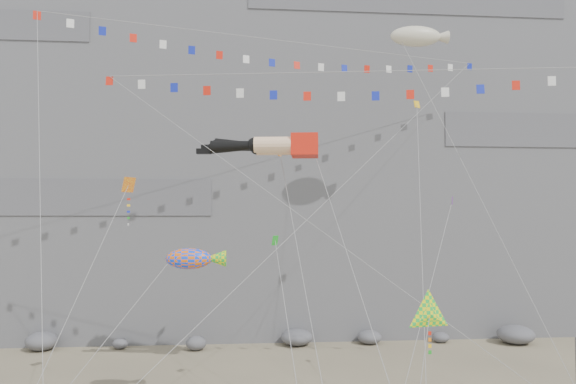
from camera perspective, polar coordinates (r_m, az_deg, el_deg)
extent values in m
cube|color=slate|center=(62.61, -0.58, 10.91)|extent=(80.00, 28.00, 50.00)
cube|color=red|center=(34.39, 1.73, 4.71)|extent=(1.93, 2.44, 1.31)
cylinder|color=#FCCC9D|center=(33.85, -1.57, 4.83)|extent=(2.34, 1.29, 0.97)
sphere|color=black|center=(33.97, -3.44, 4.81)|extent=(0.89, 0.89, 0.89)
cone|color=black|center=(34.14, -5.64, 4.65)|extent=(2.75, 1.20, 0.91)
cube|color=black|center=(34.43, -8.56, 4.10)|extent=(0.91, 0.51, 0.32)
cylinder|color=#FCCC9D|center=(35.15, -1.38, 4.55)|extent=(2.34, 1.29, 0.97)
sphere|color=black|center=(35.26, -3.18, 4.53)|extent=(0.89, 0.89, 0.89)
cone|color=black|center=(35.45, -5.30, 4.70)|extent=(2.76, 1.20, 0.97)
cube|color=black|center=(35.76, -8.11, 4.50)|extent=(0.91, 0.51, 0.32)
cylinder|color=gray|center=(27.55, 6.39, -8.73)|extent=(0.03, 0.03, 20.47)
cylinder|color=gray|center=(31.71, -9.12, -0.44)|extent=(0.03, 0.03, 29.81)
cylinder|color=gray|center=(31.82, 17.40, -3.97)|extent=(0.03, 0.03, 22.25)
cylinder|color=gray|center=(30.21, -20.85, -10.46)|extent=(0.03, 0.03, 14.33)
cylinder|color=gray|center=(29.08, -17.69, -14.85)|extent=(0.03, 0.03, 11.82)
cylinder|color=gray|center=(35.60, 19.73, -0.34)|extent=(0.03, 0.03, 26.67)
cylinder|color=gray|center=(29.23, 1.49, -8.55)|extent=(0.03, 0.03, 20.72)
cylinder|color=gray|center=(29.68, 13.69, -11.53)|extent=(0.03, 0.03, 15.36)
cylinder|color=gray|center=(27.20, 0.22, -14.89)|extent=(0.03, 0.03, 14.18)
cylinder|color=gray|center=(30.79, 13.40, -4.94)|extent=(0.03, 0.03, 24.07)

